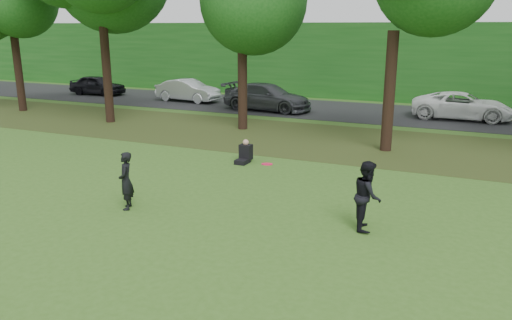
{
  "coord_description": "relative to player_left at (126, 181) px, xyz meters",
  "views": [
    {
      "loc": [
        6.98,
        -7.36,
        4.78
      ],
      "look_at": [
        1.81,
        4.48,
        1.3
      ],
      "focal_mm": 35.0,
      "sensor_mm": 36.0,
      "label": 1
    }
  ],
  "objects": [
    {
      "name": "ground",
      "position": [
        1.28,
        -2.88,
        -0.79
      ],
      "size": [
        120.0,
        120.0,
        0.0
      ],
      "primitive_type": "plane",
      "color": "#34591B",
      "rests_on": "ground"
    },
    {
      "name": "leaf_litter",
      "position": [
        1.28,
        10.12,
        -0.78
      ],
      "size": [
        60.0,
        7.0,
        0.01
      ],
      "primitive_type": "cube",
      "color": "#3D3715",
      "rests_on": "ground"
    },
    {
      "name": "street",
      "position": [
        1.28,
        18.12,
        -0.78
      ],
      "size": [
        70.0,
        7.0,
        0.02
      ],
      "primitive_type": "cube",
      "color": "black",
      "rests_on": "ground"
    },
    {
      "name": "far_hedge",
      "position": [
        1.28,
        24.12,
        1.71
      ],
      "size": [
        70.0,
        3.0,
        5.0
      ],
      "primitive_type": "cube",
      "color": "#174E16",
      "rests_on": "ground"
    },
    {
      "name": "player_left",
      "position": [
        0.0,
        0.0,
        0.0
      ],
      "size": [
        0.61,
        0.68,
        1.57
      ],
      "primitive_type": "imported",
      "rotation": [
        0.0,
        0.0,
        -1.05
      ],
      "color": "black",
      "rests_on": "ground"
    },
    {
      "name": "player_right",
      "position": [
        6.18,
        1.2,
        0.07
      ],
      "size": [
        0.82,
        0.96,
        1.7
      ],
      "primitive_type": "imported",
      "rotation": [
        0.0,
        0.0,
        1.81
      ],
      "color": "black",
      "rests_on": "ground"
    },
    {
      "name": "parked_cars",
      "position": [
        -0.65,
        17.38,
        -0.05
      ],
      "size": [
        36.09,
        3.94,
        1.53
      ],
      "color": "black",
      "rests_on": "street"
    },
    {
      "name": "frisbee",
      "position": [
        3.87,
        0.47,
        0.78
      ],
      "size": [
        0.36,
        0.36,
        0.06
      ],
      "color": "#F6144C",
      "rests_on": "ground"
    },
    {
      "name": "seated_person",
      "position": [
        0.91,
        5.58,
        -0.47
      ],
      "size": [
        0.43,
        0.74,
        0.83
      ],
      "rotation": [
        0.0,
        0.0,
        -0.03
      ],
      "color": "black",
      "rests_on": "ground"
    }
  ]
}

